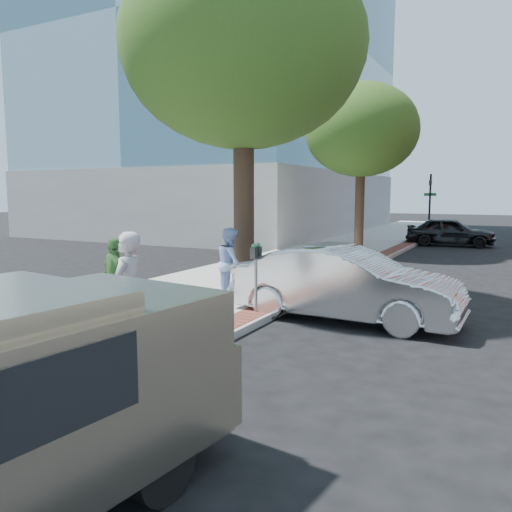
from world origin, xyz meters
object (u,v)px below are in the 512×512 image
Objects in this scene: parking_meter at (256,263)px; sedan_silver at (345,284)px; person_officer at (231,263)px; bg_car at (450,232)px; person_gray at (127,293)px; person_green at (115,277)px.

parking_meter is 1.91m from sedan_silver.
person_officer is at bearing 87.63° from sedan_silver.
bg_car is (0.15, 17.05, -0.05)m from sedan_silver.
bg_car is at bearing 1.42° from sedan_silver.
person_gray reaches higher than sedan_silver.
person_green reaches higher than parking_meter.
parking_meter is 17.91m from bg_car.
person_gray is at bearing 158.90° from person_officer.
parking_meter is 0.77× the size of person_gray.
person_green is 0.34× the size of sedan_silver.
sedan_silver is (2.89, -0.22, -0.22)m from person_officer.
person_green is (-1.22, -2.60, -0.05)m from person_officer.
person_green is (-1.89, 1.72, -0.16)m from person_gray.
bg_car is at bearing -40.04° from person_officer.
bg_car is (3.04, 16.84, -0.27)m from person_officer.
person_officer is at bearing 174.50° from person_gray.
person_officer reaches higher than sedan_silver.
sedan_silver reaches higher than bg_car.
bg_car is (1.85, 17.80, -0.48)m from parking_meter.
person_gray reaches higher than person_green.
bg_car is (2.37, 21.16, -0.38)m from person_gray.
person_gray is 4.68m from sedan_silver.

